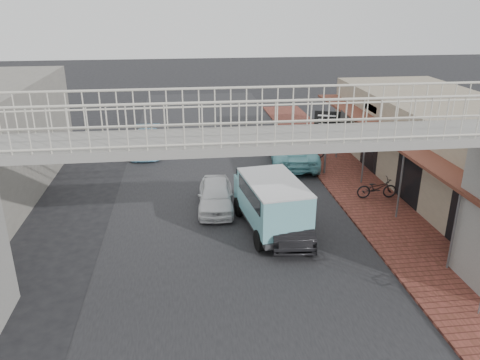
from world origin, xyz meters
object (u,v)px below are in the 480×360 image
object	(u,v)px
angkot_van	(271,198)
motorcycle_near	(377,188)
dark_sedan	(287,216)
arrow_sign	(345,123)
white_hatchback	(216,195)
angkot_far	(146,142)
motorcycle_far	(309,149)
angkot_curb	(293,151)

from	to	relation	value
angkot_van	motorcycle_near	xyz separation A→B (m)	(5.34, 2.38, -0.80)
dark_sedan	angkot_van	size ratio (longest dim) A/B	0.94
motorcycle_near	arrow_sign	distance (m)	3.93
white_hatchback	dark_sedan	world-z (taller)	dark_sedan
white_hatchback	angkot_van	size ratio (longest dim) A/B	0.80
white_hatchback	dark_sedan	size ratio (longest dim) A/B	0.85
white_hatchback	angkot_far	xyz separation A→B (m)	(-3.50, 8.59, 0.00)
angkot_far	motorcycle_far	distance (m)	9.65
angkot_far	angkot_van	size ratio (longest dim) A/B	0.94
white_hatchback	motorcycle_near	xyz separation A→B (m)	(7.36, 0.05, -0.05)
motorcycle_near	motorcycle_far	size ratio (longest dim) A/B	1.04
angkot_far	white_hatchback	bearing A→B (deg)	-67.33
angkot_van	motorcycle_far	distance (m)	9.18
arrow_sign	motorcycle_near	bearing A→B (deg)	-58.47
dark_sedan	angkot_curb	size ratio (longest dim) A/B	0.82
dark_sedan	motorcycle_near	distance (m)	5.51
white_hatchback	motorcycle_near	distance (m)	7.36
angkot_far	motorcycle_near	world-z (taller)	angkot_far
motorcycle_far	motorcycle_near	bearing A→B (deg)	-155.81
motorcycle_far	angkot_van	bearing A→B (deg)	165.08
dark_sedan	angkot_far	bearing A→B (deg)	121.95
angkot_curb	arrow_sign	bearing A→B (deg)	137.90
dark_sedan	angkot_curb	bearing A→B (deg)	79.02
angkot_curb	motorcycle_near	distance (m)	6.09
white_hatchback	angkot_van	bearing A→B (deg)	-45.20
angkot_van	motorcycle_far	bearing A→B (deg)	58.20
dark_sedan	angkot_curb	world-z (taller)	angkot_curb
dark_sedan	angkot_far	size ratio (longest dim) A/B	1.00
white_hatchback	angkot_van	xyz separation A→B (m)	(2.01, -2.33, 0.74)
angkot_curb	angkot_van	world-z (taller)	angkot_van
dark_sedan	motorcycle_far	size ratio (longest dim) A/B	2.49
white_hatchback	motorcycle_far	size ratio (longest dim) A/B	2.12
dark_sedan	motorcycle_near	bearing A→B (deg)	33.15
dark_sedan	motorcycle_far	distance (m)	9.25
arrow_sign	angkot_van	bearing A→B (deg)	-110.24
motorcycle_far	arrow_sign	size ratio (longest dim) A/B	0.52
white_hatchback	angkot_far	world-z (taller)	same
motorcycle_near	arrow_sign	world-z (taller)	arrow_sign
motorcycle_near	dark_sedan	bearing A→B (deg)	122.24
angkot_far	angkot_van	distance (m)	12.25
motorcycle_near	angkot_curb	bearing A→B (deg)	28.60
motorcycle_far	angkot_curb	bearing A→B (deg)	123.15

